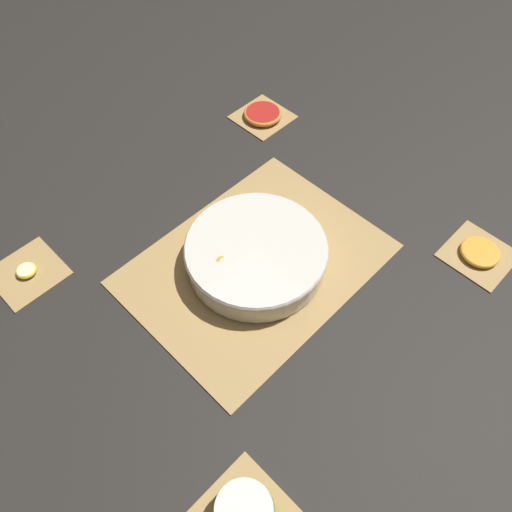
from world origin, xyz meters
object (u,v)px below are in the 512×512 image
object	(u,v)px
banana_coin_single	(26,270)
grapefruit_slice	(263,114)
orange_slice_whole	(480,252)
apple_half	(244,512)
fruit_salad_bowl	(256,253)

from	to	relation	value
banana_coin_single	grapefruit_slice	xyz separation A→B (m)	(-0.66, 0.00, 0.00)
banana_coin_single	orange_slice_whole	bearing A→B (deg)	137.48
apple_half	banana_coin_single	distance (m)	0.60
fruit_salad_bowl	banana_coin_single	world-z (taller)	fruit_salad_bowl
grapefruit_slice	banana_coin_single	bearing A→B (deg)	-0.00
apple_half	orange_slice_whole	world-z (taller)	apple_half
apple_half	grapefruit_slice	world-z (taller)	apple_half
fruit_salad_bowl	grapefruit_slice	xyz separation A→B (m)	(-0.33, -0.30, -0.03)
apple_half	banana_coin_single	bearing A→B (deg)	-90.00
apple_half	grapefruit_slice	distance (m)	0.89
fruit_salad_bowl	apple_half	world-z (taller)	fruit_salad_bowl
banana_coin_single	grapefruit_slice	bearing A→B (deg)	180.00
fruit_salad_bowl	orange_slice_whole	distance (m)	0.45
fruit_salad_bowl	apple_half	distance (m)	0.45
banana_coin_single	fruit_salad_bowl	bearing A→B (deg)	137.54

